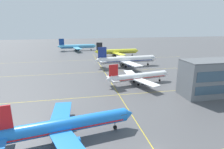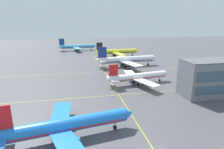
% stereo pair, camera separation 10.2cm
% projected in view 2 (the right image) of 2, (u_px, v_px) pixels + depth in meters
% --- Properties ---
extents(airliner_front_gate, '(34.83, 29.71, 10.84)m').
position_uv_depth(airliner_front_gate, '(66.00, 125.00, 44.60)').
color(airliner_front_gate, blue).
rests_on(airliner_front_gate, ground).
extents(airliner_second_row, '(32.28, 27.53, 10.05)m').
position_uv_depth(airliner_second_row, '(139.00, 77.00, 85.28)').
color(airliner_second_row, white).
rests_on(airliner_second_row, ground).
extents(airliner_third_row, '(41.61, 35.84, 12.94)m').
position_uv_depth(airliner_third_row, '(127.00, 60.00, 118.80)').
color(airliner_third_row, white).
rests_on(airliner_third_row, ground).
extents(airliner_far_left_stand, '(37.82, 32.67, 11.78)m').
position_uv_depth(airliner_far_left_stand, '(117.00, 52.00, 154.23)').
color(airliner_far_left_stand, yellow).
rests_on(airliner_far_left_stand, ground).
extents(airliner_far_right_stand, '(38.60, 33.32, 12.01)m').
position_uv_depth(airliner_far_right_stand, '(77.00, 46.00, 186.07)').
color(airliner_far_right_stand, '#5BB7E5').
rests_on(airliner_far_right_stand, ground).
extents(taxiway_markings, '(137.47, 159.66, 0.01)m').
position_uv_depth(taxiway_markings, '(110.00, 81.00, 90.27)').
color(taxiway_markings, yellow).
rests_on(taxiway_markings, ground).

